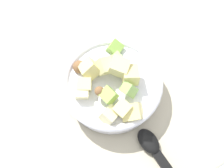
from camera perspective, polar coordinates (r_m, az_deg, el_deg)
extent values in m
plane|color=silver|center=(0.62, 0.72, -0.37)|extent=(2.40, 2.40, 0.00)
cube|color=#BCB299|center=(0.62, 0.72, -0.26)|extent=(0.51, 0.31, 0.01)
cylinder|color=white|center=(0.58, 0.00, -0.56)|extent=(0.19, 0.19, 0.05)
torus|color=white|center=(0.56, 0.00, 0.39)|extent=(0.21, 0.21, 0.02)
cube|color=beige|center=(0.54, -5.63, -0.06)|extent=(0.04, 0.04, 0.03)
cube|color=#E5D684|center=(0.56, -4.58, 3.13)|extent=(0.05, 0.04, 0.05)
sphere|color=brown|center=(0.57, -6.69, 3.51)|extent=(0.04, 0.04, 0.04)
cube|color=#E5D684|center=(0.55, 3.75, 1.86)|extent=(0.05, 0.05, 0.04)
cube|color=beige|center=(0.55, -1.47, 3.68)|extent=(0.04, 0.04, 0.04)
cube|color=#8CB74C|center=(0.59, 0.61, 7.33)|extent=(0.04, 0.04, 0.03)
sphere|color=brown|center=(0.53, -2.60, -1.46)|extent=(0.03, 0.03, 0.03)
cube|color=#A3CC6B|center=(0.56, 1.45, 4.76)|extent=(0.03, 0.03, 0.04)
cube|color=beige|center=(0.53, 2.03, -4.94)|extent=(0.04, 0.04, 0.03)
cube|color=beige|center=(0.53, -0.56, -6.33)|extent=(0.04, 0.04, 0.04)
cube|color=beige|center=(0.54, -5.95, -1.83)|extent=(0.04, 0.04, 0.03)
cube|color=#E5D684|center=(0.54, 4.19, -5.79)|extent=(0.05, 0.05, 0.05)
cube|color=beige|center=(0.54, 1.56, 3.41)|extent=(0.05, 0.05, 0.04)
cube|color=#93C160|center=(0.54, 3.25, -1.28)|extent=(0.03, 0.04, 0.04)
cube|color=#9EC656|center=(0.53, -0.68, -2.32)|extent=(0.03, 0.03, 0.03)
ellipsoid|color=black|center=(0.57, 7.44, -11.50)|extent=(0.06, 0.04, 0.01)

